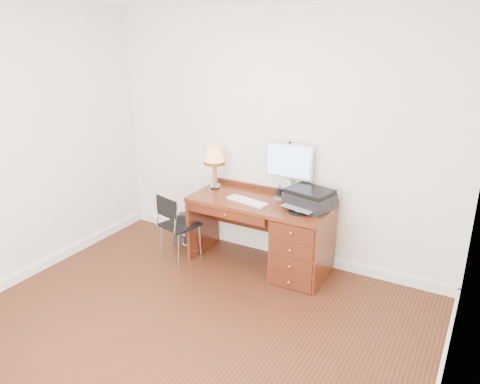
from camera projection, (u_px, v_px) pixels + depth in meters
The scene contains 12 objects.
ground at pixel (185, 333), 4.01m from camera, with size 4.00×4.00×0.00m, color #37170C.
room_shell at pixel (223, 293), 4.51m from camera, with size 4.00×4.00×4.00m.
desk at pixel (287, 236), 4.88m from camera, with size 1.50×0.67×0.75m.
monitor at pixel (289, 164), 4.88m from camera, with size 0.51×0.18×0.59m.
keyboard at pixel (247, 201), 4.87m from camera, with size 0.46×0.13×0.02m, color white.
mouse_pad at pixel (299, 211), 4.60m from camera, with size 0.21×0.21×0.04m.
printer at pixel (309, 199), 4.69m from camera, with size 0.51×0.44×0.20m.
leg_lamp at pixel (214, 158), 5.15m from camera, with size 0.24×0.24×0.48m.
phone at pixel (215, 183), 5.28m from camera, with size 0.10×0.10×0.18m.
pen_cup at pixel (279, 193), 5.01m from camera, with size 0.07×0.07×0.09m, color black.
chair at pixel (176, 222), 5.11m from camera, with size 0.44×0.44×0.76m.
equipment_box at pixel (188, 229), 5.66m from camera, with size 0.27×0.27×0.32m, color black.
Camera 1 is at (2.06, -2.70, 2.51)m, focal length 35.00 mm.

